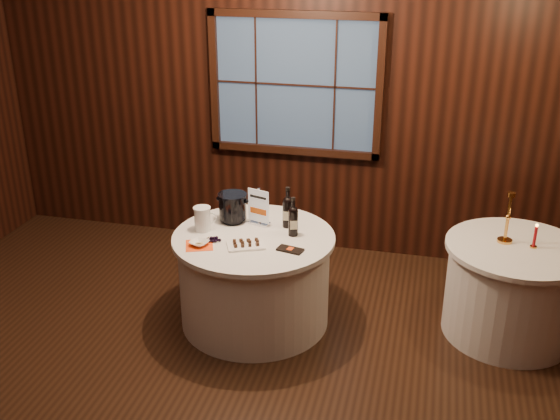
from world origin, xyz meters
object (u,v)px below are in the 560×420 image
(main_table, at_px, (254,278))
(ice_bucket, at_px, (233,207))
(red_candle, at_px, (535,238))
(cracker_bowl, at_px, (199,243))
(glass_pitcher, at_px, (203,219))
(chocolate_plate, at_px, (246,244))
(brass_candlestick, at_px, (507,224))
(sign_stand, at_px, (259,212))
(port_bottle_right, at_px, (293,219))
(side_table, at_px, (511,290))
(grape_bunch, at_px, (214,240))
(port_bottle_left, at_px, (288,210))
(chocolate_box, at_px, (290,250))

(main_table, relative_size, ice_bucket, 5.29)
(red_candle, bearing_deg, cracker_bowl, -167.07)
(glass_pitcher, bearing_deg, chocolate_plate, -46.65)
(chocolate_plate, relative_size, brass_candlestick, 0.82)
(main_table, bearing_deg, sign_stand, 93.69)
(sign_stand, relative_size, port_bottle_right, 0.99)
(side_table, bearing_deg, cracker_bowl, -166.48)
(port_bottle_right, relative_size, glass_pitcher, 1.61)
(ice_bucket, bearing_deg, grape_bunch, -93.71)
(port_bottle_left, height_order, grape_bunch, port_bottle_left)
(port_bottle_right, height_order, glass_pitcher, port_bottle_right)
(sign_stand, height_order, port_bottle_right, port_bottle_right)
(port_bottle_left, distance_m, ice_bucket, 0.46)
(port_bottle_right, distance_m, chocolate_plate, 0.43)
(sign_stand, bearing_deg, main_table, -68.66)
(sign_stand, distance_m, glass_pitcher, 0.46)
(sign_stand, distance_m, chocolate_box, 0.54)
(main_table, height_order, port_bottle_right, port_bottle_right)
(brass_candlestick, relative_size, red_candle, 2.07)
(port_bottle_right, xyz_separation_m, chocolate_box, (0.04, -0.27, -0.13))
(glass_pitcher, bearing_deg, grape_bunch, -71.93)
(side_table, bearing_deg, glass_pitcher, -172.93)
(chocolate_box, height_order, grape_bunch, grape_bunch)
(sign_stand, height_order, brass_candlestick, brass_candlestick)
(port_bottle_right, xyz_separation_m, ice_bucket, (-0.54, 0.14, -0.01))
(main_table, bearing_deg, glass_pitcher, 179.99)
(port_bottle_right, height_order, cracker_bowl, port_bottle_right)
(grape_bunch, relative_size, cracker_bowl, 1.19)
(chocolate_box, distance_m, glass_pitcher, 0.78)
(side_table, relative_size, chocolate_plate, 3.24)
(main_table, xyz_separation_m, glass_pitcher, (-0.42, 0.00, 0.48))
(port_bottle_left, relative_size, chocolate_plate, 1.02)
(grape_bunch, distance_m, glass_pitcher, 0.25)
(grape_bunch, height_order, brass_candlestick, brass_candlestick)
(side_table, height_order, brass_candlestick, brass_candlestick)
(chocolate_box, xyz_separation_m, red_candle, (1.77, 0.49, 0.07))
(glass_pitcher, bearing_deg, brass_candlestick, -12.94)
(chocolate_plate, height_order, cracker_bowl, chocolate_plate)
(red_candle, bearing_deg, ice_bucket, -178.09)
(chocolate_plate, bearing_deg, cracker_bowl, -168.08)
(ice_bucket, height_order, chocolate_plate, ice_bucket)
(ice_bucket, xyz_separation_m, chocolate_box, (0.58, -0.41, -0.12))
(chocolate_box, bearing_deg, cracker_bowl, -160.78)
(port_bottle_left, bearing_deg, ice_bucket, 175.90)
(port_bottle_right, distance_m, brass_candlestick, 1.63)
(cracker_bowl, bearing_deg, main_table, 36.92)
(brass_candlestick, distance_m, red_candle, 0.22)
(port_bottle_right, xyz_separation_m, red_candle, (1.81, 0.22, -0.06))
(chocolate_box, bearing_deg, ice_bucket, 157.38)
(side_table, bearing_deg, port_bottle_right, -172.73)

